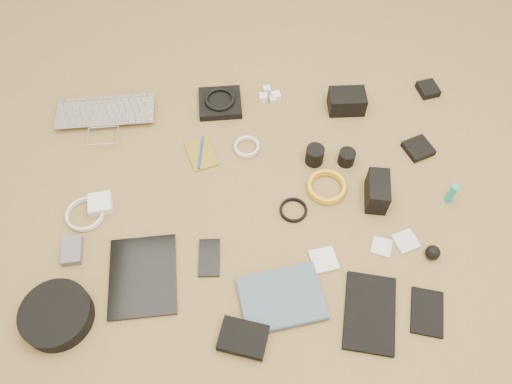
{
  "coord_description": "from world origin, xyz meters",
  "views": [
    {
      "loc": [
        -0.0,
        -0.88,
        1.46
      ],
      "look_at": [
        0.01,
        0.03,
        0.02
      ],
      "focal_mm": 35.0,
      "sensor_mm": 36.0,
      "label": 1
    }
  ],
  "objects_px": {
    "laptop": "(105,124)",
    "phone": "(209,258)",
    "dslr_camera": "(347,101)",
    "paperback": "(289,328)",
    "headphone_case": "(57,315)",
    "tablet": "(143,276)"
  },
  "relations": [
    {
      "from": "laptop",
      "to": "phone",
      "type": "bearing_deg",
      "value": -57.77
    },
    {
      "from": "dslr_camera",
      "to": "paperback",
      "type": "relative_size",
      "value": 0.55
    },
    {
      "from": "headphone_case",
      "to": "phone",
      "type": "bearing_deg",
      "value": 22.96
    },
    {
      "from": "laptop",
      "to": "dslr_camera",
      "type": "relative_size",
      "value": 2.72
    },
    {
      "from": "laptop",
      "to": "dslr_camera",
      "type": "height_order",
      "value": "dslr_camera"
    },
    {
      "from": "laptop",
      "to": "headphone_case",
      "type": "bearing_deg",
      "value": -96.65
    },
    {
      "from": "tablet",
      "to": "phone",
      "type": "distance_m",
      "value": 0.21
    },
    {
      "from": "dslr_camera",
      "to": "headphone_case",
      "type": "relative_size",
      "value": 0.65
    },
    {
      "from": "phone",
      "to": "headphone_case",
      "type": "distance_m",
      "value": 0.48
    },
    {
      "from": "laptop",
      "to": "tablet",
      "type": "bearing_deg",
      "value": -75.8
    },
    {
      "from": "laptop",
      "to": "phone",
      "type": "distance_m",
      "value": 0.69
    },
    {
      "from": "laptop",
      "to": "dslr_camera",
      "type": "xyz_separation_m",
      "value": [
        0.92,
        0.07,
        0.02
      ]
    },
    {
      "from": "phone",
      "to": "paperback",
      "type": "relative_size",
      "value": 0.52
    },
    {
      "from": "dslr_camera",
      "to": "tablet",
      "type": "height_order",
      "value": "dslr_camera"
    },
    {
      "from": "laptop",
      "to": "dslr_camera",
      "type": "distance_m",
      "value": 0.92
    },
    {
      "from": "phone",
      "to": "tablet",
      "type": "bearing_deg",
      "value": -164.53
    },
    {
      "from": "paperback",
      "to": "headphone_case",
      "type": "bearing_deg",
      "value": 75.19
    },
    {
      "from": "headphone_case",
      "to": "tablet",
      "type": "bearing_deg",
      "value": 28.48
    },
    {
      "from": "laptop",
      "to": "phone",
      "type": "relative_size",
      "value": 2.86
    },
    {
      "from": "dslr_camera",
      "to": "paperback",
      "type": "distance_m",
      "value": 0.9
    },
    {
      "from": "dslr_camera",
      "to": "tablet",
      "type": "xyz_separation_m",
      "value": [
        -0.71,
        -0.69,
        -0.03
      ]
    },
    {
      "from": "tablet",
      "to": "paperback",
      "type": "distance_m",
      "value": 0.48
    }
  ]
}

